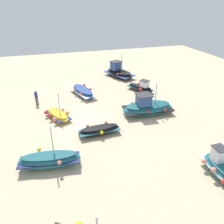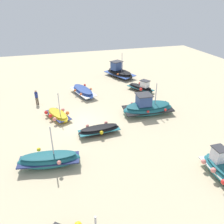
{
  "view_description": "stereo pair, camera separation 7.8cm",
  "coord_description": "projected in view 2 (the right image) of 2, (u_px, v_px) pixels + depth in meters",
  "views": [
    {
      "loc": [
        -17.66,
        2.47,
        10.16
      ],
      "look_at": [
        -0.42,
        -2.79,
        0.9
      ],
      "focal_mm": 36.32,
      "sensor_mm": 36.0,
      "label": 1
    },
    {
      "loc": [
        -17.68,
        2.4,
        10.16
      ],
      "look_at": [
        -0.42,
        -2.79,
        0.9
      ],
      "focal_mm": 36.32,
      "sensor_mm": 36.0,
      "label": 2
    }
  ],
  "objects": [
    {
      "name": "fishing_boat_4",
      "position": [
        49.0,
        160.0,
        14.92
      ],
      "size": [
        1.98,
        4.24,
        3.1
      ],
      "rotation": [
        0.0,
        0.0,
        1.43
      ],
      "color": "#1E6670",
      "rests_on": "ground_plane"
    },
    {
      "name": "fishing_boat_8",
      "position": [
        119.0,
        72.0,
        31.63
      ],
      "size": [
        5.11,
        3.73,
        3.46
      ],
      "rotation": [
        0.0,
        0.0,
        0.41
      ],
      "color": "black",
      "rests_on": "ground_plane"
    },
    {
      "name": "fishing_boat_6",
      "position": [
        141.0,
        87.0,
        26.89
      ],
      "size": [
        3.53,
        2.69,
        1.48
      ],
      "rotation": [
        0.0,
        0.0,
        3.66
      ],
      "color": "black",
      "rests_on": "ground_plane"
    },
    {
      "name": "fishing_boat_5",
      "position": [
        147.0,
        107.0,
        21.58
      ],
      "size": [
        2.47,
        4.98,
        3.13
      ],
      "rotation": [
        0.0,
        0.0,
        1.52
      ],
      "color": "#1E6670",
      "rests_on": "ground_plane"
    },
    {
      "name": "fishing_boat_0",
      "position": [
        83.0,
        91.0,
        25.81
      ],
      "size": [
        4.5,
        2.61,
        0.88
      ],
      "rotation": [
        0.0,
        0.0,
        3.43
      ],
      "color": "#2D4C9E",
      "rests_on": "ground_plane"
    },
    {
      "name": "person_walking",
      "position": [
        36.0,
        96.0,
        23.37
      ],
      "size": [
        0.32,
        0.32,
        1.6
      ],
      "rotation": [
        0.0,
        0.0,
        3.43
      ],
      "color": "brown",
      "rests_on": "ground_plane"
    },
    {
      "name": "fishing_boat_7",
      "position": [
        58.0,
        115.0,
        20.96
      ],
      "size": [
        3.38,
        2.39,
        2.7
      ],
      "rotation": [
        0.0,
        0.0,
        0.4
      ],
      "color": "gold",
      "rests_on": "ground_plane"
    },
    {
      "name": "fishing_boat_2",
      "position": [
        99.0,
        130.0,
        18.52
      ],
      "size": [
        1.69,
        3.54,
        0.77
      ],
      "rotation": [
        0.0,
        0.0,
        4.76
      ],
      "color": "black",
      "rests_on": "ground_plane"
    },
    {
      "name": "ground_plane",
      "position": [
        81.0,
        123.0,
        20.32
      ],
      "size": [
        57.61,
        57.61,
        0.0
      ],
      "primitive_type": "plane",
      "color": "beige"
    },
    {
      "name": "fishing_boat_3",
      "position": [
        222.0,
        170.0,
        14.03
      ],
      "size": [
        3.33,
        1.77,
        2.83
      ],
      "rotation": [
        0.0,
        0.0,
        6.27
      ],
      "color": "#1E6670",
      "rests_on": "ground_plane"
    }
  ]
}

